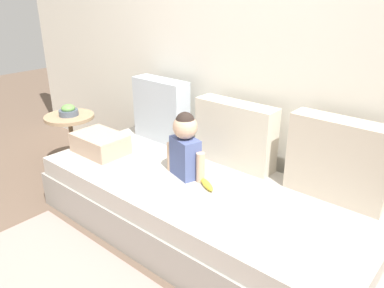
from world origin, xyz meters
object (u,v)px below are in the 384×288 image
(couch, at_px, (200,209))
(toddler, at_px, (185,144))
(throw_pillow_center, at_px, (235,134))
(throw_pillow_right, at_px, (338,160))
(throw_pillow_left, at_px, (161,110))
(banana, at_px, (207,184))
(side_table, at_px, (71,127))
(fruit_bowl, at_px, (68,111))
(folded_blanket, at_px, (100,143))

(couch, distance_m, toddler, 0.45)
(throw_pillow_center, height_order, throw_pillow_right, throw_pillow_right)
(throw_pillow_left, height_order, toddler, throw_pillow_left)
(throw_pillow_left, xyz_separation_m, throw_pillow_right, (1.44, 0.00, -0.01))
(banana, bearing_deg, side_table, 177.39)
(throw_pillow_center, height_order, fruit_bowl, throw_pillow_center)
(couch, relative_size, toddler, 5.24)
(throw_pillow_left, relative_size, banana, 2.93)
(throw_pillow_left, relative_size, throw_pillow_right, 0.86)
(couch, height_order, toddler, toddler)
(banana, distance_m, fruit_bowl, 1.64)
(throw_pillow_left, bearing_deg, folded_blanket, -107.94)
(throw_pillow_center, bearing_deg, side_table, -168.24)
(folded_blanket, bearing_deg, throw_pillow_right, 17.26)
(couch, height_order, throw_pillow_right, throw_pillow_right)
(couch, height_order, banana, banana)
(throw_pillow_left, height_order, throw_pillow_right, throw_pillow_left)
(folded_blanket, bearing_deg, toddler, 10.10)
(side_table, bearing_deg, couch, -1.96)
(fruit_bowl, bearing_deg, banana, -2.61)
(couch, xyz_separation_m, banana, (0.07, -0.02, 0.22))
(throw_pillow_center, xyz_separation_m, folded_blanket, (-0.88, -0.50, -0.15))
(side_table, height_order, fruit_bowl, fruit_bowl)
(couch, height_order, throw_pillow_left, throw_pillow_left)
(banana, bearing_deg, throw_pillow_center, 100.25)
(couch, xyz_separation_m, toddler, (-0.14, 0.01, 0.43))
(throw_pillow_left, bearing_deg, couch, -27.69)
(side_table, bearing_deg, toddler, -1.63)
(banana, xyz_separation_m, side_table, (-1.63, 0.07, -0.03))
(throw_pillow_right, relative_size, folded_blanket, 1.45)
(toddler, xyz_separation_m, side_table, (-1.42, 0.04, -0.23))
(throw_pillow_center, xyz_separation_m, side_table, (-1.56, -0.32, -0.23))
(couch, height_order, side_table, side_table)
(throw_pillow_right, xyz_separation_m, folded_blanket, (-1.60, -0.50, -0.17))
(banana, bearing_deg, fruit_bowl, 177.39)
(toddler, height_order, fruit_bowl, toddler)
(side_table, distance_m, fruit_bowl, 0.15)
(throw_pillow_right, bearing_deg, side_table, -171.90)
(throw_pillow_right, xyz_separation_m, toddler, (-0.86, -0.36, -0.02))
(throw_pillow_center, distance_m, side_table, 1.61)
(throw_pillow_right, relative_size, toddler, 1.31)
(banana, xyz_separation_m, fruit_bowl, (-1.63, 0.07, 0.13))
(throw_pillow_left, xyz_separation_m, toddler, (0.58, -0.36, -0.02))
(fruit_bowl, bearing_deg, throw_pillow_right, 8.10)
(throw_pillow_center, height_order, banana, throw_pillow_center)
(banana, height_order, side_table, side_table)
(folded_blanket, height_order, side_table, folded_blanket)
(throw_pillow_right, height_order, fruit_bowl, throw_pillow_right)
(banana, bearing_deg, folded_blanket, -174.11)
(toddler, bearing_deg, couch, -5.28)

